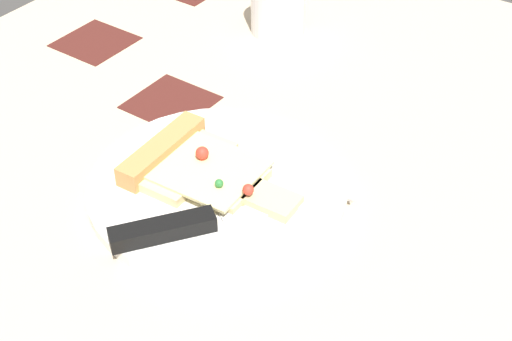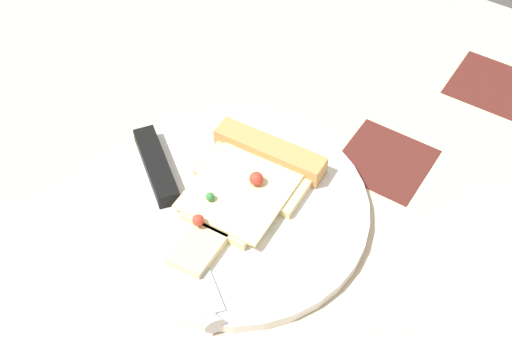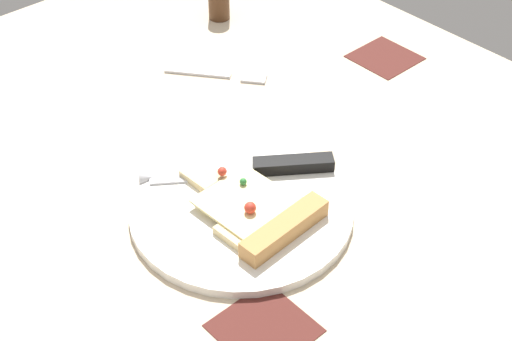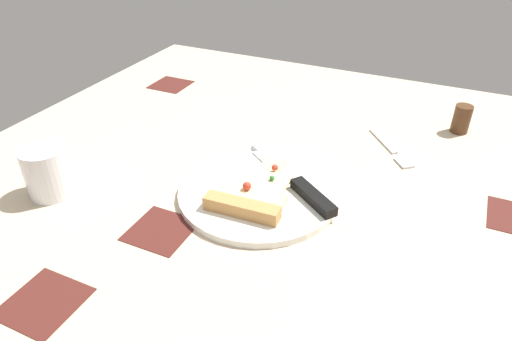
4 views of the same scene
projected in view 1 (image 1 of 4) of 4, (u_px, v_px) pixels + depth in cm
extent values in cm
cube|color=#C6B293|center=(291.00, 216.00, 77.08)|extent=(110.63, 110.63, 3.00)
cube|color=#4C1E19|center=(95.00, 43.00, 101.53)|extent=(9.00, 9.00, 0.20)
cube|color=#4C1E19|center=(171.00, 103.00, 90.34)|extent=(9.00, 9.00, 0.20)
cylinder|color=white|center=(218.00, 186.00, 77.47)|extent=(26.48, 26.48, 1.18)
cube|color=beige|center=(185.00, 165.00, 78.44)|extent=(11.30, 6.57, 1.00)
cube|color=beige|center=(230.00, 183.00, 76.16)|extent=(7.48, 5.97, 1.00)
cube|color=beige|center=(272.00, 201.00, 74.10)|extent=(3.87, 5.38, 1.00)
cube|color=#F2E099|center=(209.00, 170.00, 76.79)|extent=(9.71, 10.47, 0.30)
cube|color=tan|center=(162.00, 151.00, 79.30)|extent=(12.12, 3.23, 2.20)
sphere|color=red|center=(202.00, 153.00, 77.53)|extent=(1.39, 1.39, 1.39)
sphere|color=red|center=(248.00, 190.00, 73.27)|extent=(1.13, 1.13, 1.13)
sphere|color=#2D7A38|center=(219.00, 183.00, 74.20)|extent=(0.87, 0.87, 0.87)
cube|color=silver|center=(284.00, 207.00, 73.85)|extent=(10.85, 8.72, 0.30)
cone|color=silver|center=(340.00, 195.00, 75.32)|extent=(2.80, 2.80, 2.00)
cube|color=black|center=(163.00, 229.00, 70.49)|extent=(9.36, 7.70, 1.60)
cylinder|color=white|center=(278.00, 3.00, 101.27)|extent=(7.33, 7.33, 8.42)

